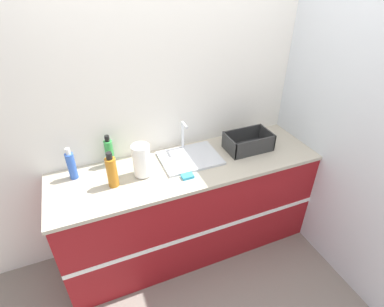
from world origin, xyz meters
name	(u,v)px	position (x,y,z in m)	size (l,w,h in m)	color
ground_plane	(202,268)	(0.00, 0.00, 0.00)	(12.00, 12.00, 0.00)	slate
wall_back	(173,104)	(0.00, 0.65, 1.30)	(4.54, 0.06, 2.60)	silver
wall_right	(309,99)	(1.10, 0.31, 1.30)	(0.06, 2.62, 2.60)	silver
counter_cabinet	(189,207)	(0.00, 0.31, 0.46)	(2.16, 0.64, 0.92)	maroon
sink	(190,157)	(0.04, 0.39, 0.94)	(0.48, 0.37, 0.27)	silver
paper_towel_roll	(142,160)	(-0.37, 0.32, 1.05)	(0.13, 0.13, 0.26)	#4C4C51
dish_rack	(248,143)	(0.56, 0.34, 0.97)	(0.38, 0.24, 0.15)	#2D2D2D
bottle_amber	(112,171)	(-0.60, 0.27, 1.04)	(0.08, 0.08, 0.28)	#B26B19
bottle_green	(109,152)	(-0.57, 0.54, 1.03)	(0.06, 0.06, 0.26)	#2D8C3D
bottle_blue	(71,165)	(-0.85, 0.48, 1.03)	(0.06, 0.06, 0.26)	#2D56B7
sponge	(188,176)	(-0.07, 0.15, 0.93)	(0.09, 0.06, 0.02)	#3399BF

